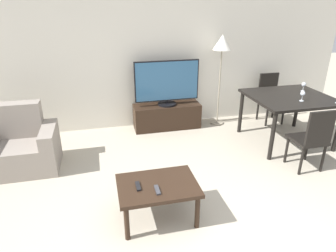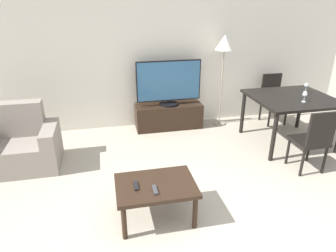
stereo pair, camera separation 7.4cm
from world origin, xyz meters
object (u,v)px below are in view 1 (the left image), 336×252
(tv, at_px, (167,83))
(remote_secondary, at_px, (157,190))
(floor_lamp, at_px, (222,48))
(dining_table, at_px, (289,101))
(dining_chair_near, at_px, (312,137))
(wine_glass_left, at_px, (303,94))
(dining_chair_far, at_px, (270,96))
(remote_primary, at_px, (138,186))
(coffee_table, at_px, (158,189))
(armchair, at_px, (20,148))
(tv_stand, at_px, (167,116))
(wine_glass_center, at_px, (304,85))

(tv, bearing_deg, remote_secondary, -105.39)
(floor_lamp, bearing_deg, dining_table, -50.81)
(dining_chair_near, xyz_separation_m, wine_glass_left, (0.23, 0.61, 0.37))
(floor_lamp, bearing_deg, dining_chair_near, -72.81)
(dining_chair_far, distance_m, wine_glass_left, 1.18)
(dining_chair_near, distance_m, remote_primary, 2.38)
(remote_secondary, bearing_deg, coffee_table, 77.07)
(armchair, distance_m, dining_table, 3.94)
(tv, xyz_separation_m, remote_primary, (-0.83, -2.29, -0.39))
(wine_glass_left, bearing_deg, remote_secondary, -153.40)
(tv_stand, relative_size, remote_primary, 7.68)
(armchair, distance_m, floor_lamp, 3.43)
(tv_stand, relative_size, dining_chair_near, 1.32)
(tv_stand, bearing_deg, armchair, -158.68)
(tv_stand, distance_m, dining_table, 2.01)
(dining_table, bearing_deg, tv_stand, 150.58)
(floor_lamp, bearing_deg, coffee_table, -124.81)
(dining_chair_far, distance_m, floor_lamp, 1.31)
(tv_stand, bearing_deg, remote_secondary, -105.38)
(armchair, xyz_separation_m, wine_glass_left, (3.94, -0.34, 0.56))
(wine_glass_left, bearing_deg, tv_stand, 144.93)
(remote_primary, relative_size, remote_secondary, 1.00)
(tv, distance_m, dining_chair_near, 2.37)
(remote_secondary, bearing_deg, wine_glass_left, 26.60)
(dining_chair_near, distance_m, dining_chair_far, 1.76)
(tv_stand, distance_m, wine_glass_left, 2.20)
(wine_glass_left, distance_m, wine_glass_center, 0.54)
(armchair, relative_size, coffee_table, 1.21)
(dining_table, height_order, floor_lamp, floor_lamp)
(tv, relative_size, dining_chair_far, 1.25)
(armchair, height_order, remote_primary, armchair)
(tv, distance_m, dining_table, 1.96)
(coffee_table, distance_m, dining_table, 2.71)
(remote_primary, bearing_deg, remote_secondary, -31.54)
(coffee_table, bearing_deg, dining_table, 29.58)
(armchair, relative_size, remote_secondary, 6.46)
(tv, height_order, wine_glass_center, tv)
(wine_glass_left, relative_size, wine_glass_center, 1.00)
(tv, xyz_separation_m, wine_glass_center, (2.05, -0.78, 0.04))
(dining_chair_far, xyz_separation_m, wine_glass_center, (0.14, -0.68, 0.37))
(dining_chair_near, height_order, floor_lamp, floor_lamp)
(wine_glass_center, bearing_deg, coffee_table, -150.67)
(dining_table, relative_size, remote_secondary, 7.96)
(floor_lamp, xyz_separation_m, remote_primary, (-1.77, -2.27, -0.93))
(tv_stand, height_order, dining_chair_far, dining_chair_far)
(remote_secondary, distance_m, wine_glass_left, 2.70)
(tv_stand, xyz_separation_m, remote_primary, (-0.83, -2.29, 0.21))
(remote_secondary, bearing_deg, armchair, 135.46)
(coffee_table, relative_size, floor_lamp, 0.51)
(dining_chair_far, xyz_separation_m, wine_glass_left, (-0.19, -1.10, 0.37))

